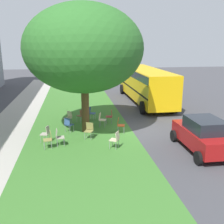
# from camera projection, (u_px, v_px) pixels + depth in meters

# --- Properties ---
(ground) EXTENTS (80.00, 80.00, 0.00)m
(ground) POSITION_uv_depth(u_px,v_px,m) (136.00, 131.00, 15.43)
(ground) COLOR #424247
(grass_verge) EXTENTS (48.00, 6.00, 0.01)m
(grass_verge) POSITION_uv_depth(u_px,v_px,m) (82.00, 134.00, 14.96)
(grass_verge) COLOR #3D752D
(grass_verge) RESTS_ON ground
(sidewalk_strip) EXTENTS (48.00, 2.80, 0.01)m
(sidewalk_strip) POSITION_uv_depth(u_px,v_px,m) (1.00, 138.00, 14.31)
(sidewalk_strip) COLOR #ADA89E
(sidewalk_strip) RESTS_ON ground
(street_tree) EXTENTS (6.55, 6.55, 7.19)m
(street_tree) POSITION_uv_depth(u_px,v_px,m) (84.00, 49.00, 14.25)
(street_tree) COLOR brown
(street_tree) RESTS_ON ground
(chair_0) EXTENTS (0.50, 0.51, 0.88)m
(chair_0) POSITION_uv_depth(u_px,v_px,m) (120.00, 124.00, 15.10)
(chair_0) COLOR #C64C1E
(chair_0) RESTS_ON ground
(chair_1) EXTENTS (0.53, 0.53, 0.88)m
(chair_1) POSITION_uv_depth(u_px,v_px,m) (101.00, 119.00, 16.19)
(chair_1) COLOR beige
(chair_1) RESTS_ON ground
(chair_2) EXTENTS (0.59, 0.59, 0.88)m
(chair_2) POSITION_uv_depth(u_px,v_px,m) (68.00, 117.00, 16.58)
(chair_2) COLOR beige
(chair_2) RESTS_ON ground
(chair_3) EXTENTS (0.57, 0.57, 0.88)m
(chair_3) POSITION_uv_depth(u_px,v_px,m) (115.00, 139.00, 12.82)
(chair_3) COLOR beige
(chair_3) RESTS_ON ground
(chair_4) EXTENTS (0.46, 0.47, 0.88)m
(chair_4) POSITION_uv_depth(u_px,v_px,m) (59.00, 136.00, 13.17)
(chair_4) COLOR #ADA393
(chair_4) RESTS_ON ground
(chair_5) EXTENTS (0.51, 0.52, 0.88)m
(chair_5) POSITION_uv_depth(u_px,v_px,m) (46.00, 133.00, 13.67)
(chair_5) COLOR #ADA393
(chair_5) RESTS_ON ground
(chair_6) EXTENTS (0.47, 0.47, 0.88)m
(chair_6) POSITION_uv_depth(u_px,v_px,m) (110.00, 115.00, 16.92)
(chair_6) COLOR #B7332D
(chair_6) RESTS_ON ground
(chair_7) EXTENTS (0.59, 0.59, 0.88)m
(chair_7) POSITION_uv_depth(u_px,v_px,m) (81.00, 115.00, 17.09)
(chair_7) COLOR brown
(chair_7) RESTS_ON ground
(chair_8) EXTENTS (0.55, 0.54, 0.88)m
(chair_8) POSITION_uv_depth(u_px,v_px,m) (89.00, 129.00, 14.18)
(chair_8) COLOR olive
(chair_8) RESTS_ON ground
(chair_9) EXTENTS (0.48, 0.48, 0.88)m
(chair_9) POSITION_uv_depth(u_px,v_px,m) (49.00, 138.00, 12.87)
(chair_9) COLOR olive
(chair_9) RESTS_ON ground
(chair_10) EXTENTS (0.59, 0.58, 0.88)m
(chair_10) POSITION_uv_depth(u_px,v_px,m) (68.00, 124.00, 15.18)
(chair_10) COLOR #335184
(chair_10) RESTS_ON ground
(chair_11) EXTENTS (0.54, 0.54, 0.88)m
(chair_11) POSITION_uv_depth(u_px,v_px,m) (91.00, 112.00, 17.71)
(chair_11) COLOR #335184
(chair_11) RESTS_ON ground
(parked_car) EXTENTS (3.70, 1.92, 1.65)m
(parked_car) POSITION_uv_depth(u_px,v_px,m) (203.00, 135.00, 12.45)
(parked_car) COLOR maroon
(parked_car) RESTS_ON ground
(school_bus) EXTENTS (10.40, 2.80, 2.88)m
(school_bus) POSITION_uv_depth(u_px,v_px,m) (145.00, 82.00, 22.79)
(school_bus) COLOR yellow
(school_bus) RESTS_ON ground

